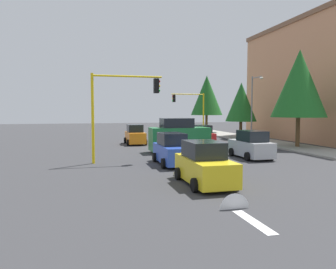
{
  "coord_description": "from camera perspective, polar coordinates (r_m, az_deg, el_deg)",
  "views": [
    {
      "loc": [
        26.91,
        -7.89,
        3.4
      ],
      "look_at": [
        -1.4,
        -0.67,
        1.2
      ],
      "focal_mm": 34.24,
      "sensor_mm": 36.0,
      "label": 1
    }
  ],
  "objects": [
    {
      "name": "street_lamp_curbside",
      "position": [
        34.99,
        15.02,
        5.71
      ],
      "size": [
        2.15,
        0.28,
        7.0
      ],
      "color": "slate",
      "rests_on": "ground"
    },
    {
      "name": "car_red",
      "position": [
        31.75,
        5.92,
        -0.24
      ],
      "size": [
        3.97,
        1.96,
        1.98
      ],
      "color": "red",
      "rests_on": "ground"
    },
    {
      "name": "car_silver",
      "position": [
        23.63,
        14.56,
        -1.91
      ],
      "size": [
        3.96,
        2.01,
        1.98
      ],
      "color": "#B2B5BA",
      "rests_on": "ground"
    },
    {
      "name": "car_white",
      "position": [
        38.4,
        2.96,
        0.56
      ],
      "size": [
        3.78,
        2.09,
        1.98
      ],
      "color": "white",
      "rests_on": "ground"
    },
    {
      "name": "traffic_signal_far_left",
      "position": [
        43.11,
        4.09,
        5.14
      ],
      "size": [
        0.36,
        4.59,
        5.71
      ],
      "color": "yellow",
      "rests_on": "ground"
    },
    {
      "name": "delivery_van_green",
      "position": [
        26.03,
        1.97,
        -0.36
      ],
      "size": [
        2.22,
        4.8,
        2.77
      ],
      "color": "#1E7238",
      "rests_on": "ground"
    },
    {
      "name": "tree_roadside_far",
      "position": [
        48.21,
        6.91,
        6.93
      ],
      "size": [
        4.67,
        4.67,
        8.56
      ],
      "color": "brown",
      "rests_on": "ground"
    },
    {
      "name": "tree_roadside_near",
      "position": [
        31.05,
        22.32,
        8.38
      ],
      "size": [
        4.79,
        4.79,
        8.78
      ],
      "color": "brown",
      "rests_on": "ground"
    },
    {
      "name": "lane_arrow_mid",
      "position": [
        11.12,
        12.92,
        -13.57
      ],
      "size": [
        2.4,
        1.1,
        1.1
      ],
      "color": "silver",
      "rests_on": "ground"
    },
    {
      "name": "traffic_signal_near_right",
      "position": [
        21.03,
        -8.39,
        6.08
      ],
      "size": [
        0.36,
        4.59,
        5.75
      ],
      "color": "yellow",
      "rests_on": "ground"
    },
    {
      "name": "sidewalk_kerb",
      "position": [
        36.98,
        15.59,
        -1.01
      ],
      "size": [
        80.0,
        4.0,
        0.15
      ],
      "primitive_type": "cube",
      "color": "gray",
      "rests_on": "ground"
    },
    {
      "name": "tree_roadside_mid",
      "position": [
        39.24,
        12.89,
        5.64
      ],
      "size": [
        3.68,
        3.68,
        6.7
      ],
      "color": "brown",
      "rests_on": "ground"
    },
    {
      "name": "car_blue",
      "position": [
        20.23,
        0.77,
        -2.8
      ],
      "size": [
        4.1,
        1.98,
        1.98
      ],
      "color": "blue",
      "rests_on": "ground"
    },
    {
      "name": "car_yellow",
      "position": [
        14.89,
        6.5,
        -5.39
      ],
      "size": [
        4.04,
        2.05,
        1.98
      ],
      "color": "yellow",
      "rests_on": "ground"
    },
    {
      "name": "lane_arrow_near",
      "position": [
        16.5,
        3.27,
        -7.57
      ],
      "size": [
        2.4,
        1.1,
        1.1
      ],
      "color": "silver",
      "rests_on": "ground"
    },
    {
      "name": "car_orange",
      "position": [
        32.46,
        -5.88,
        -0.14
      ],
      "size": [
        3.73,
        1.97,
        1.98
      ],
      "color": "orange",
      "rests_on": "ground"
    },
    {
      "name": "ground_plane",
      "position": [
        28.24,
        2.02,
        -2.61
      ],
      "size": [
        120.0,
        120.0,
        0.0
      ],
      "primitive_type": "plane",
      "color": "#353538"
    },
    {
      "name": "apartment_block",
      "position": [
        41.16,
        25.94,
        8.47
      ],
      "size": [
        19.64,
        9.3,
        13.37
      ],
      "color": "tan",
      "rests_on": "ground"
    }
  ]
}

